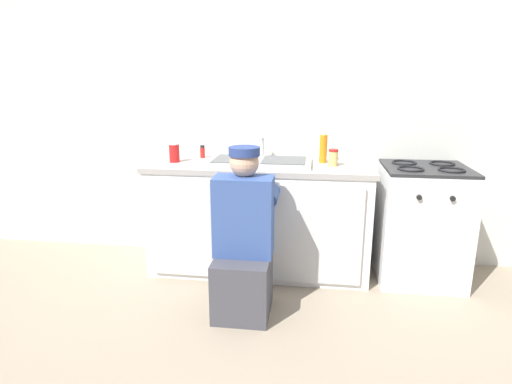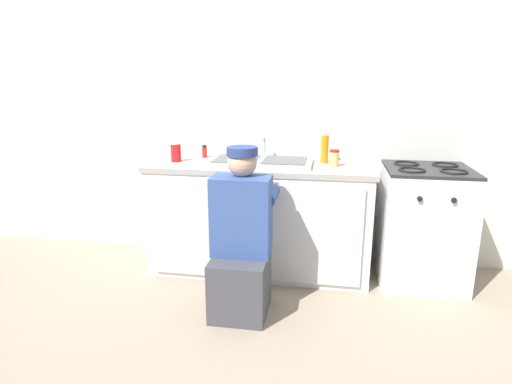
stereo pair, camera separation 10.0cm
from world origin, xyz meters
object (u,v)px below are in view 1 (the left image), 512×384
Objects in this scene: soap_bottle_orange at (323,148)px; soda_cup_red at (174,153)px; sink_double_basin at (260,161)px; stove_range at (421,223)px; spice_bottle_red at (202,152)px; plumber_person at (243,246)px; condiment_jar at (333,158)px.

soap_bottle_orange reaches higher than soda_cup_red.
stove_range is (1.25, -0.00, -0.45)m from sink_double_basin.
soap_bottle_orange reaches higher than spice_bottle_red.
plumber_person is 8.63× the size of condiment_jar.
sink_double_basin is 0.68m from soda_cup_red.
sink_double_basin is at bearing -166.82° from soap_bottle_orange.
condiment_jar is (0.56, -0.01, 0.05)m from sink_double_basin.
sink_double_basin is 7.62× the size of spice_bottle_red.
sink_double_basin is 6.25× the size of condiment_jar.
sink_double_basin is 0.51m from soap_bottle_orange.
soap_bottle_orange reaches higher than sink_double_basin.
sink_double_basin is 0.72× the size of plumber_person.
stove_range is at bearing 0.55° from condiment_jar.
plumber_person reaches higher than spice_bottle_red.
plumber_person is 1.08m from soap_bottle_orange.
plumber_person is at bearing -91.45° from sink_double_basin.
plumber_person is at bearing -122.53° from soap_bottle_orange.
plumber_person is (-0.02, -0.68, -0.44)m from sink_double_basin.
spice_bottle_red is at bearing 169.18° from condiment_jar.
plumber_person is 10.52× the size of spice_bottle_red.
soda_cup_red is (-0.68, -0.02, 0.06)m from sink_double_basin.
plumber_person is at bearing -151.89° from stove_range.
soda_cup_red is at bearing -178.23° from sink_double_basin.
soda_cup_red is (-0.66, 0.66, 0.49)m from plumber_person.
condiment_jar is at bearing 0.57° from soda_cup_red.
soda_cup_red is at bearing -179.43° from condiment_jar.
soap_bottle_orange is at bearing 171.28° from stove_range.
soda_cup_red reaches higher than condiment_jar.
plumber_person is 7.26× the size of soda_cup_red.
soda_cup_red reaches higher than stove_range.
sink_double_basin is 0.57m from condiment_jar.
condiment_jar is (-0.69, -0.01, 0.49)m from stove_range.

